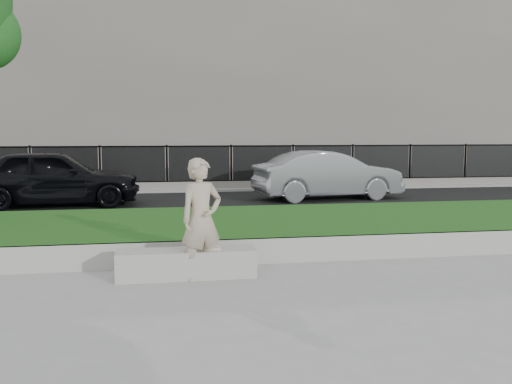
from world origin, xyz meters
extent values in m
plane|color=gray|center=(0.00, 0.00, 0.00)|extent=(90.00, 90.00, 0.00)
cube|color=#133A0E|center=(0.00, 3.00, 0.20)|extent=(34.00, 4.00, 0.40)
cube|color=#A5A39A|center=(0.00, 1.04, 0.20)|extent=(34.00, 0.08, 0.40)
cube|color=black|center=(0.00, 8.50, 0.02)|extent=(34.00, 7.00, 0.04)
cube|color=gray|center=(0.00, 13.00, 0.06)|extent=(34.00, 3.00, 0.12)
cube|color=slate|center=(0.00, 12.00, 0.24)|extent=(32.00, 0.30, 0.24)
cube|color=black|center=(0.00, 12.00, 0.87)|extent=(32.00, 0.04, 1.50)
cube|color=black|center=(0.00, 12.00, 1.57)|extent=(32.00, 0.05, 0.05)
cube|color=black|center=(0.00, 12.00, 0.37)|extent=(32.00, 0.05, 0.05)
cube|color=slate|center=(0.00, 20.00, 5.00)|extent=(34.00, 10.00, 10.00)
cube|color=#A5A39A|center=(-0.59, 0.40, 0.20)|extent=(1.95, 0.49, 0.40)
imported|color=#B9A88E|center=(-0.38, 0.25, 0.85)|extent=(0.73, 0.62, 1.69)
cube|color=beige|center=(-0.23, 0.37, 0.41)|extent=(0.26, 0.20, 0.03)
imported|color=black|center=(-3.73, 8.55, 0.82)|extent=(4.71, 2.15, 1.57)
imported|color=gray|center=(4.10, 8.86, 0.76)|extent=(4.54, 2.05, 1.45)
camera|label=1|loc=(-1.00, -7.54, 2.04)|focal=40.00mm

